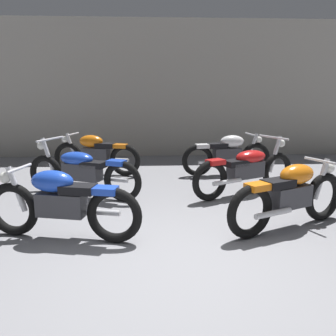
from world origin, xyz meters
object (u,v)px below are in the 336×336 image
at_px(motorcycle_left_row_0, 61,202).
at_px(motorcycle_left_row_2, 96,153).
at_px(motorcycle_right_row_0, 290,194).
at_px(motorcycle_right_row_2, 228,153).
at_px(motorcycle_left_row_1, 82,171).
at_px(motorcycle_right_row_1, 246,169).

bearing_deg(motorcycle_left_row_0, motorcycle_left_row_2, 91.47).
distance_m(motorcycle_left_row_0, motorcycle_right_row_0, 2.87).
distance_m(motorcycle_left_row_2, motorcycle_right_row_2, 2.81).
relative_size(motorcycle_left_row_1, motorcycle_left_row_2, 1.06).
relative_size(motorcycle_left_row_0, motorcycle_right_row_2, 0.99).
bearing_deg(motorcycle_left_row_0, motorcycle_right_row_1, 32.60).
bearing_deg(motorcycle_right_row_1, motorcycle_left_row_0, -147.40).
height_order(motorcycle_right_row_1, motorcycle_right_row_2, motorcycle_right_row_1).
distance_m(motorcycle_right_row_0, motorcycle_right_row_2, 3.03).
distance_m(motorcycle_left_row_0, motorcycle_right_row_2, 4.20).
xyz_separation_m(motorcycle_right_row_0, motorcycle_right_row_1, (-0.14, 1.56, -0.01)).
bearing_deg(motorcycle_right_row_0, motorcycle_left_row_0, -176.51).
height_order(motorcycle_right_row_0, motorcycle_right_row_1, motorcycle_right_row_1).
relative_size(motorcycle_left_row_2, motorcycle_right_row_1, 0.96).
bearing_deg(motorcycle_left_row_1, motorcycle_left_row_2, 90.31).
relative_size(motorcycle_left_row_0, motorcycle_right_row_0, 1.06).
bearing_deg(motorcycle_left_row_1, motorcycle_right_row_1, -0.06).
bearing_deg(motorcycle_left_row_1, motorcycle_left_row_0, -87.45).
height_order(motorcycle_left_row_1, motorcycle_right_row_0, motorcycle_left_row_1).
distance_m(motorcycle_left_row_1, motorcycle_right_row_2, 3.15).
xyz_separation_m(motorcycle_left_row_2, motorcycle_right_row_1, (2.81, -1.64, -0.01)).
xyz_separation_m(motorcycle_left_row_1, motorcycle_right_row_1, (2.80, -0.00, 0.00)).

